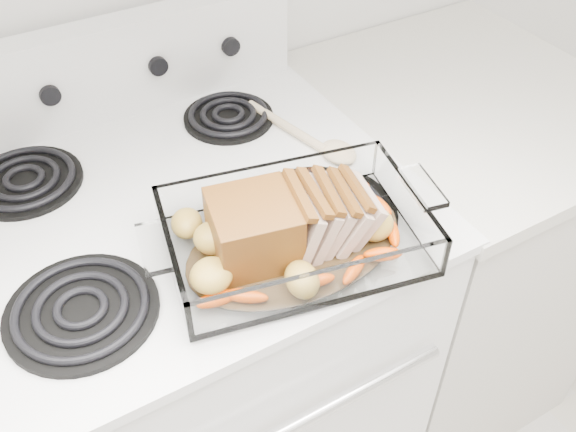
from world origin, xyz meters
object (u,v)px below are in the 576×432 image
baking_dish (295,238)px  electric_range (195,361)px  pork_roast (281,227)px  counter_right (438,253)px

baking_dish → electric_range: bearing=132.2°
baking_dish → pork_roast: pork_roast is taller
electric_range → counter_right: bearing=-0.1°
counter_right → baking_dish: baking_dish is taller
electric_range → pork_roast: 0.56m
electric_range → counter_right: electric_range is taller
counter_right → electric_range: bearing=179.9°
electric_range → pork_roast: (0.10, -0.21, 0.52)m
pork_roast → counter_right: bearing=30.5°
pork_roast → baking_dish: bearing=10.7°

